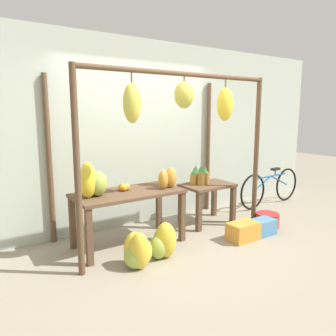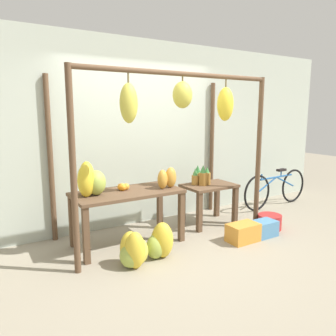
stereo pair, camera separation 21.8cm
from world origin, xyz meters
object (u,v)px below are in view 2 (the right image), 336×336
(papaya_pile, at_px, (167,178))
(banana_pile_ground_left, at_px, (134,251))
(pineapple_cluster, at_px, (201,176))
(blue_bucket, at_px, (270,222))
(orange_pile, at_px, (123,187))
(banana_pile_ground_right, at_px, (160,242))
(fruit_crate_white, at_px, (243,233))
(banana_pile_on_table, at_px, (90,181))
(parked_bicycle, at_px, (276,188))
(fruit_crate_purple, at_px, (263,229))

(papaya_pile, bearing_deg, banana_pile_ground_left, -145.57)
(pineapple_cluster, distance_m, blue_bucket, 1.23)
(orange_pile, bearing_deg, banana_pile_ground_right, -74.31)
(banana_pile_ground_left, relative_size, fruit_crate_white, 1.00)
(banana_pile_ground_left, bearing_deg, fruit_crate_white, -4.03)
(banana_pile_on_table, bearing_deg, banana_pile_ground_left, -69.27)
(pineapple_cluster, bearing_deg, fruit_crate_white, -88.14)
(blue_bucket, height_order, papaya_pile, papaya_pile)
(banana_pile_on_table, distance_m, parked_bicycle, 3.58)
(papaya_pile, bearing_deg, fruit_crate_white, -37.65)
(fruit_crate_white, height_order, papaya_pile, papaya_pile)
(banana_pile_ground_left, relative_size, parked_bicycle, 0.26)
(fruit_crate_white, relative_size, blue_bucket, 1.23)
(fruit_crate_white, xyz_separation_m, fruit_crate_purple, (0.37, -0.01, -0.01))
(fruit_crate_purple, bearing_deg, banana_pile_on_table, 160.21)
(fruit_crate_white, bearing_deg, pineapple_cluster, 91.86)
(banana_pile_ground_right, xyz_separation_m, papaya_pile, (0.38, 0.47, 0.66))
(parked_bicycle, bearing_deg, papaya_pile, -173.46)
(orange_pile, height_order, blue_bucket, orange_pile)
(banana_pile_on_table, height_order, papaya_pile, banana_pile_on_table)
(banana_pile_ground_right, distance_m, papaya_pile, 0.89)
(pineapple_cluster, height_order, papaya_pile, papaya_pile)
(banana_pile_on_table, distance_m, blue_bucket, 2.71)
(blue_bucket, bearing_deg, parked_bicycle, 37.07)
(banana_pile_ground_left, xyz_separation_m, parked_bicycle, (3.28, 0.81, 0.16))
(pineapple_cluster, height_order, banana_pile_ground_right, pineapple_cluster)
(orange_pile, distance_m, banana_pile_ground_right, 0.89)
(fruit_crate_white, distance_m, papaya_pile, 1.26)
(blue_bucket, bearing_deg, pineapple_cluster, 133.23)
(banana_pile_ground_left, relative_size, banana_pile_ground_right, 0.98)
(pineapple_cluster, bearing_deg, banana_pile_ground_right, -147.28)
(pineapple_cluster, height_order, parked_bicycle, pineapple_cluster)
(orange_pile, relative_size, blue_bucket, 0.45)
(orange_pile, xyz_separation_m, banana_pile_ground_left, (-0.19, -0.71, -0.58))
(banana_pile_ground_right, height_order, papaya_pile, papaya_pile)
(banana_pile_ground_right, xyz_separation_m, blue_bucket, (1.89, -0.01, -0.08))
(pineapple_cluster, distance_m, papaya_pile, 0.84)
(orange_pile, xyz_separation_m, banana_pile_ground_right, (0.18, -0.66, -0.57))
(pineapple_cluster, relative_size, blue_bucket, 0.90)
(banana_pile_on_table, distance_m, papaya_pile, 1.02)
(banana_pile_on_table, height_order, orange_pile, banana_pile_on_table)
(fruit_crate_purple, bearing_deg, papaya_pile, 151.61)
(banana_pile_ground_right, height_order, parked_bicycle, parked_bicycle)
(blue_bucket, relative_size, fruit_crate_purple, 0.91)
(fruit_crate_white, xyz_separation_m, papaya_pile, (-0.82, 0.63, 0.73))
(banana_pile_on_table, distance_m, orange_pile, 0.47)
(papaya_pile, xyz_separation_m, fruit_crate_purple, (1.19, -0.64, -0.74))
(fruit_crate_white, distance_m, parked_bicycle, 1.95)
(parked_bicycle, bearing_deg, blue_bucket, -142.93)
(banana_pile_ground_left, height_order, blue_bucket, banana_pile_ground_left)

